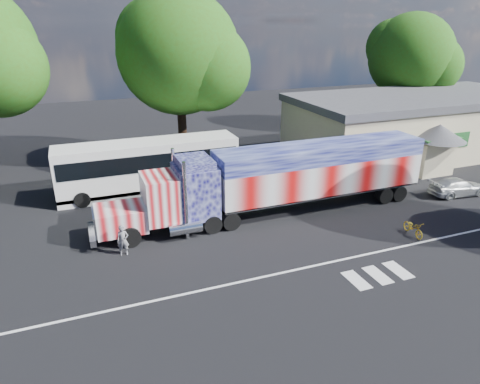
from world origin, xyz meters
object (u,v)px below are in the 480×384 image
object	(u,v)px
coach_bus	(149,166)
tree_far_ne	(412,57)
woman	(123,240)
bicycle	(413,228)
tree_n_mid	(181,54)
semi_truck	(283,178)
parked_car	(458,187)

from	to	relation	value
coach_bus	tree_far_ne	distance (m)	30.46
woman	bicycle	world-z (taller)	woman
tree_far_ne	tree_n_mid	xyz separation A→B (m)	(-24.95, -2.91, 1.08)
bicycle	tree_far_ne	xyz separation A→B (m)	(16.26, 19.97, 7.34)
coach_bus	semi_truck	bearing A→B (deg)	-43.10
bicycle	tree_n_mid	bearing A→B (deg)	122.82
semi_truck	bicycle	size ratio (longest dim) A/B	12.57
woman	coach_bus	bearing A→B (deg)	80.10
woman	parked_car	bearing A→B (deg)	9.03
semi_truck	woman	world-z (taller)	semi_truck
woman	tree_n_mid	bearing A→B (deg)	72.37
bicycle	tree_far_ne	distance (m)	26.78
parked_car	tree_far_ne	bearing A→B (deg)	-23.62
woman	tree_far_ne	xyz separation A→B (m)	(31.66, 16.36, 6.97)
tree_far_ne	tree_n_mid	world-z (taller)	tree_n_mid
semi_truck	coach_bus	size ratio (longest dim) A/B	1.70
coach_bus	parked_car	bearing A→B (deg)	-23.11
semi_truck	parked_car	xyz separation A→B (m)	(12.56, -1.77, -1.71)
tree_n_mid	semi_truck	bearing A→B (deg)	-74.65
semi_truck	parked_car	world-z (taller)	semi_truck
tree_far_ne	coach_bus	bearing A→B (deg)	-164.56
semi_truck	tree_far_ne	size ratio (longest dim) A/B	1.73
semi_truck	woman	xyz separation A→B (m)	(-9.91, -1.82, -1.48)
parked_car	woman	bearing A→B (deg)	95.91
woman	tree_n_mid	distance (m)	17.06
semi_truck	coach_bus	distance (m)	9.66
tree_far_ne	woman	bearing A→B (deg)	-152.67
bicycle	parked_car	bearing A→B (deg)	33.18
bicycle	tree_far_ne	bearing A→B (deg)	56.68
parked_car	tree_n_mid	bearing A→B (deg)	55.38
parked_car	bicycle	size ratio (longest dim) A/B	2.44
coach_bus	tree_n_mid	bearing A→B (deg)	52.61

